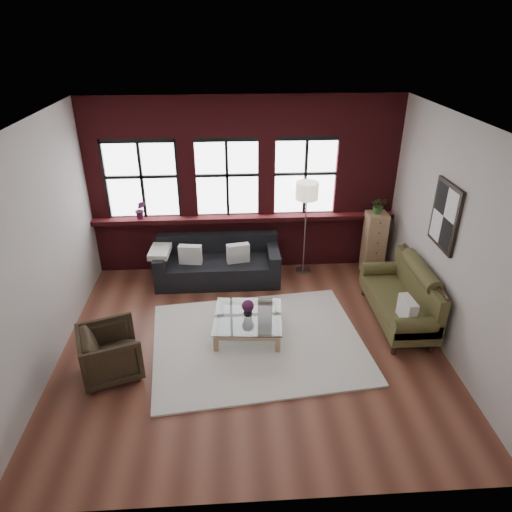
{
  "coord_description": "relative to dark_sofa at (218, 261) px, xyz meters",
  "views": [
    {
      "loc": [
        -0.27,
        -5.39,
        4.29
      ],
      "look_at": [
        0.1,
        0.6,
        1.15
      ],
      "focal_mm": 32.0,
      "sensor_mm": 36.0,
      "label": 1
    }
  ],
  "objects": [
    {
      "name": "floor",
      "position": [
        0.51,
        -1.9,
        -0.4
      ],
      "size": [
        5.5,
        5.5,
        0.0
      ],
      "primitive_type": "plane",
      "color": "brown",
      "rests_on": "ground"
    },
    {
      "name": "ceiling",
      "position": [
        0.51,
        -1.9,
        2.8
      ],
      "size": [
        5.5,
        5.5,
        0.0
      ],
      "primitive_type": "plane",
      "rotation": [
        3.14,
        0.0,
        0.0
      ],
      "color": "white",
      "rests_on": "ground"
    },
    {
      "name": "wall_back",
      "position": [
        0.51,
        0.6,
        1.2
      ],
      "size": [
        5.5,
        0.0,
        5.5
      ],
      "primitive_type": "plane",
      "rotation": [
        1.57,
        0.0,
        0.0
      ],
      "color": "#B8B1AB",
      "rests_on": "ground"
    },
    {
      "name": "wall_front",
      "position": [
        0.51,
        -4.4,
        1.2
      ],
      "size": [
        5.5,
        0.0,
        5.5
      ],
      "primitive_type": "plane",
      "rotation": [
        -1.57,
        0.0,
        0.0
      ],
      "color": "#B8B1AB",
      "rests_on": "ground"
    },
    {
      "name": "wall_left",
      "position": [
        -2.24,
        -1.9,
        1.2
      ],
      "size": [
        0.0,
        5.0,
        5.0
      ],
      "primitive_type": "plane",
      "rotation": [
        1.57,
        0.0,
        1.57
      ],
      "color": "#B8B1AB",
      "rests_on": "ground"
    },
    {
      "name": "wall_right",
      "position": [
        3.26,
        -1.9,
        1.2
      ],
      "size": [
        0.0,
        5.0,
        5.0
      ],
      "primitive_type": "plane",
      "rotation": [
        1.57,
        0.0,
        -1.57
      ],
      "color": "#B8B1AB",
      "rests_on": "ground"
    },
    {
      "name": "brick_backwall",
      "position": [
        0.51,
        0.54,
        1.2
      ],
      "size": [
        5.5,
        0.12,
        3.2
      ],
      "primitive_type": null,
      "color": "#531318",
      "rests_on": "floor"
    },
    {
      "name": "sill_ledge",
      "position": [
        0.51,
        0.45,
        0.64
      ],
      "size": [
        5.5,
        0.3,
        0.08
      ],
      "primitive_type": "cube",
      "color": "#531318",
      "rests_on": "brick_backwall"
    },
    {
      "name": "window_left",
      "position": [
        -1.29,
        0.55,
        1.35
      ],
      "size": [
        1.38,
        0.1,
        1.5
      ],
      "primitive_type": null,
      "color": "black",
      "rests_on": "brick_backwall"
    },
    {
      "name": "window_mid",
      "position": [
        0.21,
        0.55,
        1.35
      ],
      "size": [
        1.38,
        0.1,
        1.5
      ],
      "primitive_type": null,
      "color": "black",
      "rests_on": "brick_backwall"
    },
    {
      "name": "window_right",
      "position": [
        1.61,
        0.55,
        1.35
      ],
      "size": [
        1.38,
        0.1,
        1.5
      ],
      "primitive_type": null,
      "color": "black",
      "rests_on": "brick_backwall"
    },
    {
      "name": "wall_poster",
      "position": [
        3.23,
        -1.6,
        1.45
      ],
      "size": [
        0.05,
        0.74,
        0.94
      ],
      "primitive_type": null,
      "color": "black",
      "rests_on": "wall_right"
    },
    {
      "name": "shag_rug",
      "position": [
        0.61,
        -1.89,
        -0.38
      ],
      "size": [
        3.3,
        2.72,
        0.03
      ],
      "primitive_type": "cube",
      "rotation": [
        0.0,
        0.0,
        0.11
      ],
      "color": "beige",
      "rests_on": "floor"
    },
    {
      "name": "dark_sofa",
      "position": [
        0.0,
        0.0,
        0.0
      ],
      "size": [
        2.21,
        0.89,
        0.8
      ],
      "primitive_type": null,
      "color": "black",
      "rests_on": "floor"
    },
    {
      "name": "pillow_a",
      "position": [
        -0.47,
        -0.1,
        0.19
      ],
      "size": [
        0.42,
        0.19,
        0.34
      ],
      "primitive_type": "cube",
      "rotation": [
        0.0,
        0.0,
        -0.14
      ],
      "color": "silver",
      "rests_on": "dark_sofa"
    },
    {
      "name": "pillow_b",
      "position": [
        0.37,
        -0.1,
        0.19
      ],
      "size": [
        0.42,
        0.21,
        0.34
      ],
      "primitive_type": "cube",
      "rotation": [
        0.0,
        0.0,
        0.19
      ],
      "color": "silver",
      "rests_on": "dark_sofa"
    },
    {
      "name": "vintage_settee",
      "position": [
        2.81,
        -1.47,
        0.09
      ],
      "size": [
        0.81,
        1.83,
        0.98
      ],
      "primitive_type": null,
      "color": "#464120",
      "rests_on": "floor"
    },
    {
      "name": "pillow_settee",
      "position": [
        2.73,
        -2.03,
        0.2
      ],
      "size": [
        0.17,
        0.39,
        0.34
      ],
      "primitive_type": "cube",
      "rotation": [
        0.0,
        0.0,
        0.08
      ],
      "color": "silver",
      "rests_on": "vintage_settee"
    },
    {
      "name": "armchair",
      "position": [
        -1.39,
        -2.41,
        -0.05
      ],
      "size": [
        0.97,
        0.96,
        0.7
      ],
      "primitive_type": "imported",
      "rotation": [
        0.0,
        0.0,
        1.91
      ],
      "color": "black",
      "rests_on": "floor"
    },
    {
      "name": "coffee_table",
      "position": [
        0.47,
        -1.66,
        -0.24
      ],
      "size": [
        1.09,
        1.09,
        0.34
      ],
      "primitive_type": null,
      "rotation": [
        0.0,
        0.0,
        -0.08
      ],
      "color": "#A37D58",
      "rests_on": "shag_rug"
    },
    {
      "name": "vase",
      "position": [
        0.47,
        -1.66,
        -0.0
      ],
      "size": [
        0.16,
        0.16,
        0.14
      ],
      "primitive_type": "imported",
      "rotation": [
        0.0,
        0.0,
        0.24
      ],
      "color": "#B2B2B2",
      "rests_on": "coffee_table"
    },
    {
      "name": "flowers",
      "position": [
        0.47,
        -1.66,
        0.1
      ],
      "size": [
        0.18,
        0.18,
        0.18
      ],
      "primitive_type": "sphere",
      "color": "#4E1A3E",
      "rests_on": "vase"
    },
    {
      "name": "drawer_chest",
      "position": [
        2.89,
        0.14,
        0.19
      ],
      "size": [
        0.36,
        0.36,
        1.19
      ],
      "primitive_type": "cube",
      "color": "#A37D58",
      "rests_on": "floor"
    },
    {
      "name": "potted_plant_top",
      "position": [
        2.89,
        0.14,
        0.94
      ],
      "size": [
        0.33,
        0.3,
        0.32
      ],
      "primitive_type": "imported",
      "rotation": [
        0.0,
        0.0,
        -0.2
      ],
      "color": "#2D5923",
      "rests_on": "drawer_chest"
    },
    {
      "name": "floor_lamp",
      "position": [
        1.61,
        0.24,
        0.55
      ],
      "size": [
        0.4,
        0.4,
        1.91
      ],
      "primitive_type": null,
      "color": "#A5A5A8",
      "rests_on": "floor"
    },
    {
      "name": "sill_plant",
      "position": [
        -1.35,
        0.42,
        0.85
      ],
      "size": [
        0.21,
        0.18,
        0.34
      ],
      "primitive_type": "imported",
      "rotation": [
        0.0,
        0.0,
        0.15
      ],
      "color": "#4E1A3E",
      "rests_on": "sill_ledge"
    }
  ]
}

